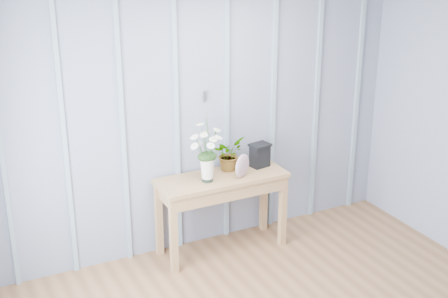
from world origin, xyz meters
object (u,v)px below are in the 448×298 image
carved_box (260,155)px  felt_disc_vessel (242,166)px  daisy_vase (207,141)px  sideboard (222,188)px

carved_box → felt_disc_vessel: bearing=-150.5°
daisy_vase → felt_disc_vessel: 0.43m
sideboard → daisy_vase: (-0.16, -0.05, 0.50)m
sideboard → daisy_vase: bearing=-164.0°
sideboard → felt_disc_vessel: felt_disc_vessel is taller
daisy_vase → carved_box: bearing=9.5°
sideboard → carved_box: size_ratio=5.33×
sideboard → carved_box: carved_box is taller
carved_box → daisy_vase: bearing=-170.5°
daisy_vase → sideboard: bearing=16.0°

